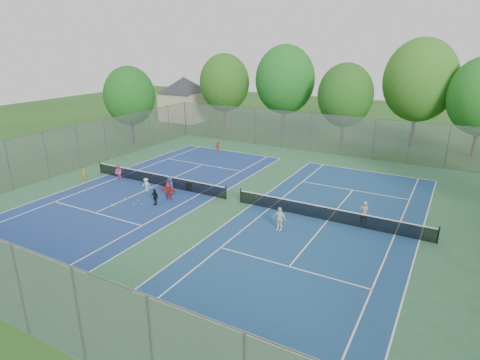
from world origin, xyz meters
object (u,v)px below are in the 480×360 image
(ball_crate, at_px, (172,184))
(instructor, at_px, (364,213))
(net_left, at_px, (158,180))
(net_right, at_px, (328,214))
(ball_hopper, at_px, (189,186))

(ball_crate, relative_size, instructor, 0.24)
(net_left, bearing_deg, ball_crate, 14.93)
(net_left, relative_size, net_right, 1.00)
(ball_crate, bearing_deg, net_left, -165.07)
(ball_hopper, bearing_deg, net_left, -173.82)
(net_left, height_order, instructor, instructor)
(net_left, height_order, ball_crate, net_left)
(net_left, relative_size, ball_crate, 34.73)
(ball_crate, distance_m, ball_hopper, 1.70)
(ball_crate, xyz_separation_m, ball_hopper, (1.69, -0.00, 0.14))
(net_right, distance_m, ball_crate, 12.83)
(instructor, bearing_deg, ball_crate, -18.50)
(net_right, height_order, instructor, instructor)
(net_left, distance_m, instructor, 16.11)
(net_right, relative_size, ball_hopper, 21.55)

